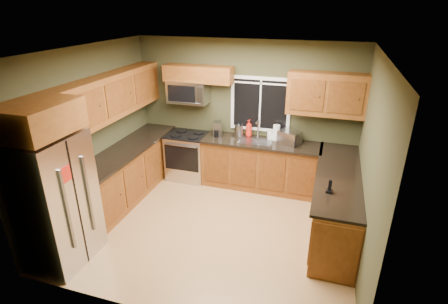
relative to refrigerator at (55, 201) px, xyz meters
The scene contains 28 objects.
floor 2.35m from the refrigerator, 36.78° to the left, with size 4.20×4.20×0.00m, color #A77A49.
ceiling 2.82m from the refrigerator, 36.78° to the left, with size 4.20×4.20×0.00m, color white.
back_wall 3.58m from the refrigerator, 60.71° to the left, with size 4.20×4.20×0.00m, color #373821.
front_wall 1.86m from the refrigerator, 16.04° to the right, with size 4.20×4.20×0.00m, color #373821.
left_wall 1.42m from the refrigerator, 105.52° to the left, with size 3.60×3.60×0.00m, color #373821.
right_wall 4.08m from the refrigerator, 18.71° to the left, with size 3.60×3.60×0.00m, color #373821.
window 3.75m from the refrigerator, 56.52° to the left, with size 1.12×0.03×1.02m.
base_cabinets_left 1.83m from the refrigerator, 91.97° to the left, with size 0.60×2.65×0.90m, color brown.
countertop_left 1.78m from the refrigerator, 91.16° to the left, with size 0.65×2.65×0.04m, color black.
base_cabinets_back 3.56m from the refrigerator, 52.43° to the left, with size 2.17×0.60×0.90m, color brown.
countertop_back 3.51m from the refrigerator, 52.18° to the left, with size 2.17×0.65×0.04m, color black.
base_cabinets_peninsula 4.02m from the refrigerator, 27.50° to the left, with size 0.60×2.52×0.90m.
countertop_peninsula 3.97m from the refrigerator, 27.77° to the left, with size 0.65×2.50×0.04m, color black.
upper_cabinets_left 2.03m from the refrigerator, 96.30° to the left, with size 0.33×2.65×0.72m, color brown.
upper_cabinets_back_left 3.28m from the refrigerator, 73.15° to the left, with size 1.30×0.33×0.30m, color brown.
upper_cabinets_back_right 4.44m from the refrigerator, 42.62° to the left, with size 1.30×0.33×0.72m, color brown.
upper_cabinet_over_fridge 1.13m from the refrigerator, behind, with size 0.72×0.90×0.38m, color brown.
refrigerator is the anchor object (origin of this frame).
range 2.89m from the refrigerator, 76.03° to the left, with size 0.76×0.69×0.94m.
microwave 3.10m from the refrigerator, 76.66° to the left, with size 0.76×0.41×0.42m.
sink 3.46m from the refrigerator, 53.87° to the left, with size 0.60×0.42×0.36m.
toaster_oven 3.89m from the refrigerator, 47.04° to the left, with size 0.45×0.42×0.23m.
coffee_maker 3.12m from the refrigerator, 65.58° to the left, with size 0.21×0.25×0.28m.
kettle 3.35m from the refrigerator, 59.71° to the left, with size 0.20×0.20×0.28m.
paper_towel_roll 3.79m from the refrigerator, 50.92° to the left, with size 0.15×0.15×0.32m.
soap_bottle_a 3.53m from the refrigerator, 58.21° to the left, with size 0.12×0.12×0.32m, color red.
soap_bottle_b 3.73m from the refrigerator, 52.44° to the left, with size 0.08×0.09×0.19m, color white.
cordless_phone 3.61m from the refrigerator, 19.89° to the left, with size 0.09×0.09×0.19m.
Camera 1 is at (1.54, -4.38, 3.28)m, focal length 28.00 mm.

